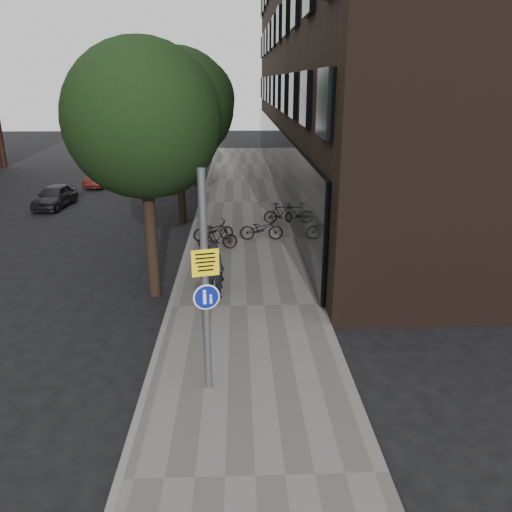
{
  "coord_description": "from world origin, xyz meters",
  "views": [
    {
      "loc": [
        0.02,
        -9.93,
        6.3
      ],
      "look_at": [
        0.47,
        2.33,
        2.0
      ],
      "focal_mm": 35.0,
      "sensor_mm": 36.0,
      "label": 1
    }
  ],
  "objects_px": {
    "pedestrian": "(214,270)",
    "parked_car_near": "(55,196)",
    "parked_bike_facade_near": "(262,229)",
    "signpost": "(205,285)"
  },
  "relations": [
    {
      "from": "pedestrian",
      "to": "parked_bike_facade_near",
      "type": "bearing_deg",
      "value": -100.74
    },
    {
      "from": "signpost",
      "to": "parked_bike_facade_near",
      "type": "height_order",
      "value": "signpost"
    },
    {
      "from": "parked_bike_facade_near",
      "to": "parked_car_near",
      "type": "height_order",
      "value": "parked_car_near"
    },
    {
      "from": "signpost",
      "to": "parked_car_near",
      "type": "height_order",
      "value": "signpost"
    },
    {
      "from": "parked_bike_facade_near",
      "to": "parked_car_near",
      "type": "distance_m",
      "value": 12.46
    },
    {
      "from": "pedestrian",
      "to": "parked_car_near",
      "type": "relative_size",
      "value": 0.51
    },
    {
      "from": "parked_bike_facade_near",
      "to": "parked_car_near",
      "type": "relative_size",
      "value": 0.51
    },
    {
      "from": "signpost",
      "to": "pedestrian",
      "type": "relative_size",
      "value": 2.67
    },
    {
      "from": "parked_bike_facade_near",
      "to": "parked_car_near",
      "type": "bearing_deg",
      "value": 59.2
    },
    {
      "from": "parked_bike_facade_near",
      "to": "pedestrian",
      "type": "bearing_deg",
      "value": 164.41
    }
  ]
}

